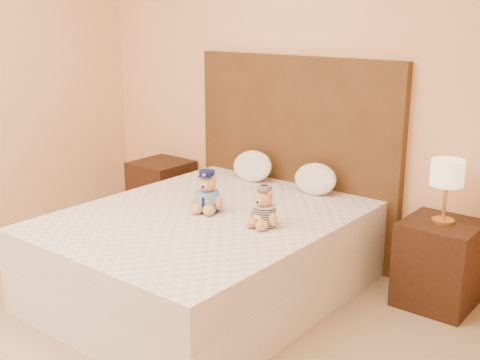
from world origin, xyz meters
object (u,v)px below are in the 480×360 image
nightstand_left (162,192)px  lamp (447,176)px  pillow_left (252,165)px  pillow_right (315,178)px  teddy_prisoner (264,207)px  bed (207,254)px  nightstand_right (439,263)px  teddy_police (207,191)px

nightstand_left → lamp: lamp is taller
pillow_left → pillow_right: pillow_left is taller
nightstand_left → lamp: 2.56m
lamp → pillow_right: bearing=178.2°
teddy_prisoner → lamp: bearing=42.7°
pillow_left → teddy_prisoner: bearing=-48.5°
bed → nightstand_right: bearing=32.6°
nightstand_left → nightstand_right: size_ratio=1.00×
pillow_left → teddy_police: bearing=-73.4°
bed → pillow_left: (-0.27, 0.83, 0.40)m
teddy_prisoner → bed: bearing=-172.8°
nightstand_right → teddy_police: bearing=-149.6°
nightstand_left → teddy_prisoner: 1.88m
bed → teddy_prisoner: 0.58m
lamp → teddy_prisoner: lamp is taller
lamp → pillow_right: (-0.95, 0.03, -0.18)m
nightstand_right → pillow_right: 1.03m
nightstand_right → pillow_right: (-0.95, 0.03, 0.39)m
bed → teddy_police: (-0.03, 0.05, 0.41)m
nightstand_left → nightstand_right: (2.50, 0.00, 0.00)m
bed → nightstand_right: (1.25, 0.80, -0.00)m
nightstand_left → pillow_left: size_ratio=1.56×
nightstand_right → pillow_left: 1.57m
lamp → pillow_left: 1.53m
bed → teddy_police: 0.41m
lamp → pillow_right: lamp is taller
pillow_left → nightstand_right: bearing=-1.1°
nightstand_left → teddy_police: 1.49m
teddy_police → pillow_left: 0.82m
bed → lamp: size_ratio=5.00×
pillow_left → pillow_right: bearing=0.0°
teddy_prisoner → pillow_right: size_ratio=0.72×
bed → pillow_right: 0.97m
bed → lamp: lamp is taller
bed → nightstand_right: 1.48m
teddy_prisoner → pillow_left: (-0.69, 0.78, 0.00)m
teddy_police → nightstand_left: bearing=128.6°
nightstand_left → pillow_right: (1.55, 0.03, 0.39)m
pillow_right → bed: bearing=-110.0°
teddy_police → teddy_prisoner: 0.46m
teddy_police → teddy_prisoner: teddy_police is taller
bed → nightstand_left: same height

